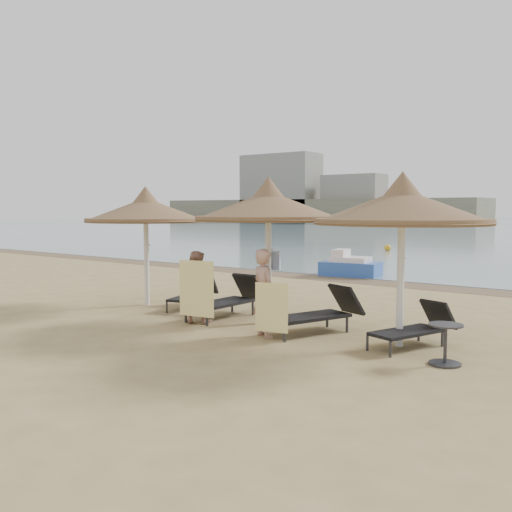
{
  "coord_description": "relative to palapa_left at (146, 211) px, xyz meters",
  "views": [
    {
      "loc": [
        8.07,
        -8.63,
        2.56
      ],
      "look_at": [
        0.69,
        1.2,
        1.52
      ],
      "focal_mm": 40.0,
      "sensor_mm": 36.0,
      "label": 1
    }
  ],
  "objects": [
    {
      "name": "bag_patterned",
      "position": [
        3.92,
        0.2,
        -1.1
      ],
      "size": [
        0.35,
        0.21,
        0.42
      ],
      "rotation": [
        0.0,
        0.0,
        0.32
      ],
      "color": "silver",
      "rests_on": "ground"
    },
    {
      "name": "towel_left",
      "position": [
        2.96,
        -1.28,
        -1.65
      ],
      "size": [
        0.85,
        0.17,
        1.21
      ],
      "rotation": [
        0.0,
        0.0,
        0.18
      ],
      "color": "yellow",
      "rests_on": "ground"
    },
    {
      "name": "far_shore",
      "position": [
        -21.95,
        76.29,
        0.43
      ],
      "size": [
        150.0,
        54.8,
        12.0
      ],
      "color": "#78735B",
      "rests_on": "ground"
    },
    {
      "name": "lounger_near_right",
      "position": [
        5.34,
        -0.11,
        -2.06
      ],
      "size": [
        1.38,
        2.2,
        0.94
      ],
      "rotation": [
        0.0,
        0.0,
        -0.36
      ],
      "color": "#2D2E33",
      "rests_on": "ground"
    },
    {
      "name": "lounger_near_left",
      "position": [
        2.76,
        0.09,
        -2.05
      ],
      "size": [
        0.75,
        2.15,
        0.96
      ],
      "rotation": [
        0.0,
        0.0,
        -0.02
      ],
      "color": "#2D2E33",
      "rests_on": "ground"
    },
    {
      "name": "palapa_right",
      "position": [
        7.12,
        -0.26,
        0.08
      ],
      "size": [
        3.25,
        3.25,
        3.22
      ],
      "rotation": [
        0.0,
        0.0,
        -0.14
      ],
      "color": "white",
      "rests_on": "ground"
    },
    {
      "name": "person_left",
      "position": [
        2.61,
        -0.93,
        -1.55
      ],
      "size": [
        0.99,
        0.8,
        1.86
      ],
      "primitive_type": "imported",
      "rotation": [
        0.0,
        0.0,
        3.47
      ],
      "color": "tan",
      "rests_on": "ground"
    },
    {
      "name": "wet_sand_strip",
      "position": [
        3.15,
        7.87,
        -2.48
      ],
      "size": [
        200.0,
        1.6,
        0.01
      ],
      "primitive_type": "cube",
      "color": "brown",
      "rests_on": "ground"
    },
    {
      "name": "lounger_far_left",
      "position": [
        1.25,
        0.51,
        -2.12
      ],
      "size": [
        1.06,
        1.9,
        0.81
      ],
      "rotation": [
        0.0,
        0.0,
        0.28
      ],
      "color": "#2D2E33",
      "rests_on": "ground"
    },
    {
      "name": "bag_dark",
      "position": [
        3.92,
        -0.14,
        -1.36
      ],
      "size": [
        0.25,
        0.14,
        0.33
      ],
      "rotation": [
        0.0,
        0.0,
        -0.3
      ],
      "color": "black",
      "rests_on": "ground"
    },
    {
      "name": "towel_right",
      "position": [
        5.01,
        -1.39,
        -1.83
      ],
      "size": [
        0.67,
        0.16,
        0.95
      ],
      "rotation": [
        0.0,
        0.0,
        0.21
      ],
      "color": "yellow",
      "rests_on": "ground"
    },
    {
      "name": "pedal_boat",
      "position": [
        1.27,
        8.97,
        -2.11
      ],
      "size": [
        2.31,
        1.58,
        1.0
      ],
      "rotation": [
        0.0,
        0.0,
        0.16
      ],
      "color": "#2A55B4",
      "rests_on": "ground"
    },
    {
      "name": "person_right",
      "position": [
        4.66,
        -1.14,
        -1.46
      ],
      "size": [
        1.1,
        0.94,
        2.04
      ],
      "primitive_type": "imported",
      "rotation": [
        0.0,
        0.0,
        2.71
      ],
      "color": "tan",
      "rests_on": "ground"
    },
    {
      "name": "ground",
      "position": [
        3.15,
        -1.53,
        -2.48
      ],
      "size": [
        160.0,
        160.0,
        0.0
      ],
      "primitive_type": "plane",
      "color": "tan",
      "rests_on": "ground"
    },
    {
      "name": "palapa_center",
      "position": [
        3.92,
        0.02,
        0.1
      ],
      "size": [
        3.27,
        3.27,
        3.24
      ],
      "rotation": [
        0.0,
        0.0,
        -0.06
      ],
      "color": "white",
      "rests_on": "ground"
    },
    {
      "name": "lounger_far_right",
      "position": [
        7.38,
        -0.1,
        -2.12
      ],
      "size": [
        1.17,
        1.92,
        0.82
      ],
      "rotation": [
        0.0,
        0.0,
        -0.34
      ],
      "color": "#2D2E33",
      "rests_on": "ground"
    },
    {
      "name": "palapa_left",
      "position": [
        0.0,
        0.0,
        0.0
      ],
      "size": [
        3.15,
        3.15,
        3.12
      ],
      "rotation": [
        0.0,
        0.0,
        0.19
      ],
      "color": "white",
      "rests_on": "ground"
    },
    {
      "name": "buoy_left",
      "position": [
        -2.72,
        21.37,
        -2.29
      ],
      "size": [
        0.39,
        0.39,
        0.39
      ],
      "primitive_type": "sphere",
      "color": "orange",
      "rests_on": "ground"
    },
    {
      "name": "side_table",
      "position": [
        8.22,
        -1.02,
        -2.17
      ],
      "size": [
        0.56,
        0.56,
        0.67
      ],
      "rotation": [
        0.0,
        0.0,
        0.37
      ],
      "color": "#2D2E33",
      "rests_on": "ground"
    }
  ]
}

